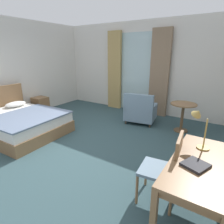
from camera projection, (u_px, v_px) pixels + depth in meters
name	position (u px, v px, depth m)	size (l,w,h in m)	color
ground	(82.00, 145.00, 4.15)	(6.27, 6.43, 0.10)	#334C51
wall_back	(141.00, 68.00, 6.06)	(5.87, 0.12, 2.84)	silver
wall_left	(1.00, 71.00, 5.19)	(0.12, 6.03, 2.84)	silver
balcony_glass_door	(137.00, 73.00, 6.11)	(1.15, 0.02, 2.50)	silver
curtain_panel_left	(115.00, 71.00, 6.42)	(0.49, 0.10, 2.57)	tan
curtain_panel_right	(159.00, 74.00, 5.60)	(0.57, 0.10, 2.57)	#897056
bed	(19.00, 122.00, 4.58)	(2.12, 1.71, 1.04)	olive
nightstand	(41.00, 105.00, 6.07)	(0.42, 0.41, 0.53)	olive
writing_desk	(200.00, 169.00, 2.08)	(0.63, 1.35, 0.76)	olive
desk_chair	(166.00, 166.00, 2.37)	(0.51, 0.50, 0.97)	gray
desk_lamp	(199.00, 121.00, 2.36)	(0.29, 0.26, 0.50)	tan
closed_book	(195.00, 165.00, 1.98)	(0.23, 0.24, 0.03)	#232328
armchair_by_window	(140.00, 111.00, 5.21)	(0.90, 0.81, 0.87)	gray
round_cafe_table	(183.00, 111.00, 4.62)	(0.62, 0.62, 0.72)	olive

